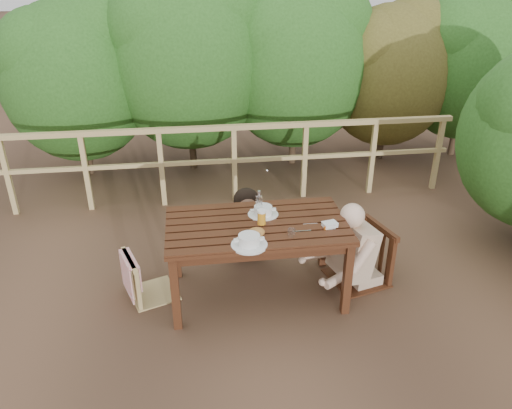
{
  "coord_description": "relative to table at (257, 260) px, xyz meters",
  "views": [
    {
      "loc": [
        -0.53,
        -3.71,
        2.8
      ],
      "look_at": [
        0.0,
        0.05,
        0.9
      ],
      "focal_mm": 34.46,
      "sensor_mm": 36.0,
      "label": 1
    }
  ],
  "objects": [
    {
      "name": "soup_far",
      "position": [
        0.08,
        0.16,
        0.41
      ],
      "size": [
        0.28,
        0.28,
        0.09
      ],
      "primitive_type": "cylinder",
      "color": "white",
      "rests_on": "table"
    },
    {
      "name": "chair_far",
      "position": [
        -0.02,
        0.81,
        0.07
      ],
      "size": [
        0.45,
        0.45,
        0.86
      ],
      "primitive_type": "cube",
      "rotation": [
        0.0,
        0.0,
        0.04
      ],
      "color": "#351A0D",
      "rests_on": "ground"
    },
    {
      "name": "bottle",
      "position": [
        0.04,
        0.14,
        0.49
      ],
      "size": [
        0.06,
        0.06,
        0.26
      ],
      "primitive_type": "cylinder",
      "color": "silver",
      "rests_on": "table"
    },
    {
      "name": "soup_near",
      "position": [
        -0.11,
        -0.34,
        0.41
      ],
      "size": [
        0.3,
        0.3,
        0.1
      ],
      "primitive_type": "cylinder",
      "color": "white",
      "rests_on": "table"
    },
    {
      "name": "chair_right",
      "position": [
        0.99,
        0.09,
        0.15
      ],
      "size": [
        0.63,
        0.63,
        1.04
      ],
      "primitive_type": "cube",
      "rotation": [
        0.0,
        0.0,
        -1.31
      ],
      "color": "#351A0D",
      "rests_on": "ground"
    },
    {
      "name": "diner_right",
      "position": [
        1.02,
        0.09,
        0.33
      ],
      "size": [
        0.81,
        0.72,
        1.38
      ],
      "primitive_type": null,
      "rotation": [
        0.0,
        0.0,
        1.83
      ],
      "color": "tan",
      "rests_on": "ground"
    },
    {
      "name": "tumbler",
      "position": [
        0.25,
        -0.25,
        0.4
      ],
      "size": [
        0.07,
        0.07,
        0.08
      ],
      "primitive_type": "cylinder",
      "color": "white",
      "rests_on": "table"
    },
    {
      "name": "table",
      "position": [
        0.0,
        0.0,
        0.0
      ],
      "size": [
        1.57,
        0.89,
        0.73
      ],
      "primitive_type": "cube",
      "color": "#351A0D",
      "rests_on": "ground"
    },
    {
      "name": "woman",
      "position": [
        -0.02,
        0.83,
        0.22
      ],
      "size": [
        0.49,
        0.59,
        1.16
      ],
      "primitive_type": null,
      "rotation": [
        0.0,
        0.0,
        3.18
      ],
      "color": "black",
      "rests_on": "ground"
    },
    {
      "name": "beer_glass",
      "position": [
        0.04,
        -0.01,
        0.44
      ],
      "size": [
        0.08,
        0.08,
        0.15
      ],
      "primitive_type": "cylinder",
      "color": "orange",
      "rests_on": "table"
    },
    {
      "name": "hedge_row",
      "position": [
        0.4,
        3.2,
        1.54
      ],
      "size": [
        6.6,
        1.6,
        3.8
      ],
      "primitive_type": null,
      "color": "#234E19",
      "rests_on": "ground"
    },
    {
      "name": "chair_left",
      "position": [
        -0.96,
        0.12,
        0.06
      ],
      "size": [
        0.54,
        0.54,
        0.85
      ],
      "primitive_type": "cube",
      "rotation": [
        0.0,
        0.0,
        1.91
      ],
      "color": "tan",
      "rests_on": "ground"
    },
    {
      "name": "butter_tub",
      "position": [
        0.61,
        -0.14,
        0.39
      ],
      "size": [
        0.14,
        0.12,
        0.05
      ],
      "primitive_type": "cube",
      "rotation": [
        0.0,
        0.0,
        0.23
      ],
      "color": "white",
      "rests_on": "table"
    },
    {
      "name": "railing",
      "position": [
        0.0,
        2.0,
        0.14
      ],
      "size": [
        5.6,
        0.1,
        1.01
      ],
      "primitive_type": "cube",
      "color": "tan",
      "rests_on": "ground"
    },
    {
      "name": "ground",
      "position": [
        0.0,
        0.0,
        -0.36
      ],
      "size": [
        60.0,
        60.0,
        0.0
      ],
      "primitive_type": "plane",
      "color": "brown",
      "rests_on": "ground"
    },
    {
      "name": "bread_roll",
      "position": [
        -0.03,
        -0.21,
        0.41
      ],
      "size": [
        0.14,
        0.11,
        0.08
      ],
      "primitive_type": "ellipsoid",
      "color": "#B37C3C",
      "rests_on": "table"
    }
  ]
}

